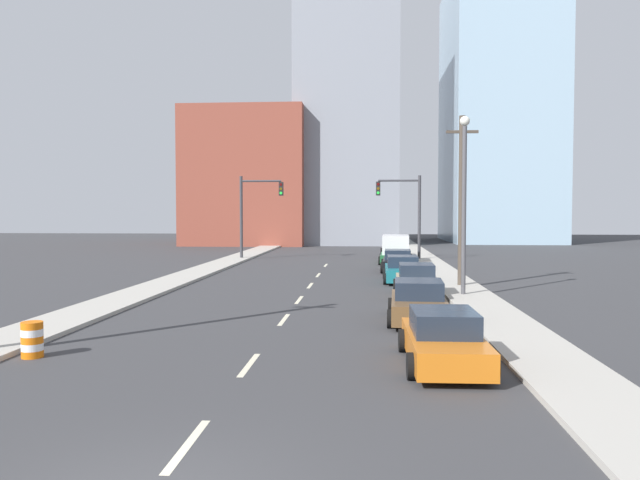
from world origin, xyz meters
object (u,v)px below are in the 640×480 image
sedan_orange (444,340)px  sedan_teal (402,270)px  traffic_signal_left (252,207)px  sedan_black (398,261)px  sedan_silver (394,249)px  sedan_brown (419,303)px  street_lamp (464,192)px  box_truck_green (396,250)px  sedan_tan (416,282)px  traffic_barrel (32,340)px  utility_pole_right_mid (462,200)px  traffic_signal_right (408,207)px

sedan_orange → sedan_teal: bearing=89.0°
traffic_signal_left → sedan_black: size_ratio=1.45×
traffic_signal_left → sedan_silver: traffic_signal_left is taller
sedan_brown → street_lamp: bearing=71.1°
box_truck_green → sedan_tan: bearing=-86.8°
street_lamp → sedan_teal: street_lamp is taller
traffic_barrel → traffic_signal_left: bearing=90.7°
utility_pole_right_mid → sedan_teal: utility_pole_right_mid is taller
traffic_signal_left → traffic_barrel: traffic_signal_left is taller
traffic_signal_left → traffic_signal_right: (12.45, 0.00, 0.00)m
utility_pole_right_mid → traffic_barrel: 21.55m
utility_pole_right_mid → sedan_brown: bearing=-106.4°
utility_pole_right_mid → traffic_barrel: (-13.59, -16.24, -3.98)m
box_truck_green → utility_pole_right_mid: bearing=-77.0°
utility_pole_right_mid → sedan_tan: 5.80m
sedan_tan → sedan_black: size_ratio=0.99×
traffic_barrel → sedan_teal: size_ratio=0.20×
sedan_silver → sedan_brown: bearing=-93.0°
traffic_signal_right → sedan_orange: (-1.29, -34.05, -3.63)m
sedan_teal → sedan_brown: bearing=-89.8°
utility_pole_right_mid → sedan_teal: bearing=138.3°
traffic_signal_left → sedan_tan: 24.56m
street_lamp → sedan_black: street_lamp is taller
sedan_brown → box_truck_green: (0.33, 24.72, 0.34)m
sedan_teal → traffic_barrel: bearing=-119.0°
sedan_orange → sedan_tan: (0.31, 12.63, 0.05)m
sedan_black → street_lamp: bearing=-76.4°
traffic_signal_left → sedan_orange: traffic_signal_left is taller
sedan_tan → sedan_silver: sedan_silver is taller
sedan_brown → sedan_silver: (0.45, 31.26, 0.04)m
sedan_black → traffic_signal_left: bearing=142.6°
traffic_signal_right → sedan_teal: size_ratio=1.41×
sedan_brown → sedan_orange: bearing=-86.3°
sedan_tan → sedan_orange: bearing=-90.1°
sedan_black → sedan_silver: 12.85m
traffic_signal_right → sedan_teal: 15.78m
traffic_signal_right → sedan_brown: (-1.40, -27.79, -3.61)m
traffic_signal_left → sedan_tan: bearing=-61.8°
utility_pole_right_mid → street_lamp: (-0.42, -3.58, 0.27)m
sedan_orange → sedan_brown: 6.27m
street_lamp → box_truck_green: size_ratio=1.47×
street_lamp → box_truck_green: (-2.19, 18.32, -3.73)m
traffic_signal_right → sedan_tan: traffic_signal_right is taller
traffic_signal_right → sedan_silver: 5.07m
sedan_orange → box_truck_green: size_ratio=0.84×
sedan_tan → sedan_black: sedan_tan is taller
traffic_barrel → sedan_brown: size_ratio=0.21×
street_lamp → sedan_silver: bearing=94.8°
sedan_black → sedan_silver: sedan_silver is taller
traffic_barrel → sedan_silver: sedan_silver is taller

